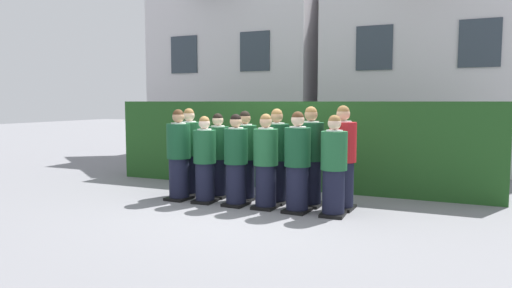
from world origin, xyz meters
The scene contains 16 objects.
ground_plane centered at (0.00, 0.00, 0.00)m, with size 60.00×60.00×0.00m, color slate.
student_front_row_0 centered at (-1.43, 0.02, 0.78)m, with size 0.43×0.49×1.64m.
student_front_row_1 centered at (-0.88, 0.00, 0.72)m, with size 0.40×0.45×1.53m.
student_front_row_2 centered at (-0.27, 0.01, 0.75)m, with size 0.41×0.50×1.57m.
student_front_row_3 centered at (0.28, 0.01, 0.75)m, with size 0.41×0.46×1.58m.
student_front_row_4 centered at (0.84, -0.03, 0.77)m, with size 0.42×0.49×1.62m.
student_front_row_5 centered at (1.44, -0.04, 0.75)m, with size 0.41×0.47×1.58m.
student_rear_row_0 centered at (-1.48, 0.47, 0.79)m, with size 0.43×0.47×1.65m.
student_rear_row_1 centered at (-0.88, 0.50, 0.74)m, with size 0.41×0.50×1.57m.
student_rear_row_2 centered at (-0.32, 0.48, 0.77)m, with size 0.42×0.51×1.61m.
student_rear_row_3 centered at (0.29, 0.47, 0.79)m, with size 0.43×0.52×1.66m.
student_rear_row_4 centered at (0.90, 0.49, 0.81)m, with size 0.44×0.49×1.70m.
student_in_red_blazer centered at (1.45, 0.47, 0.82)m, with size 0.45×0.50×1.72m.
hedge centered at (0.00, 2.05, 0.89)m, with size 8.01×0.70×1.78m.
school_building_main centered at (2.37, 7.04, 3.38)m, with size 5.60×4.53×6.61m.
school_building_annex centered at (-3.28, 6.93, 3.42)m, with size 5.47×4.10×6.68m.
Camera 1 is at (3.20, -7.03, 1.78)m, focal length 32.51 mm.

